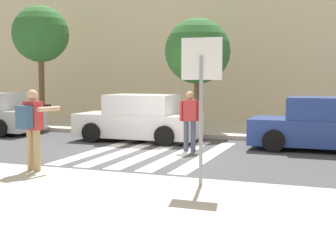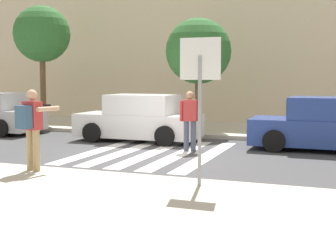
{
  "view_description": "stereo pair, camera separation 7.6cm",
  "coord_description": "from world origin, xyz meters",
  "px_view_note": "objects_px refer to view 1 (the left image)",
  "views": [
    {
      "loc": [
        4.88,
        -11.91,
        2.13
      ],
      "look_at": [
        0.6,
        -0.2,
        1.1
      ],
      "focal_mm": 50.0,
      "sensor_mm": 36.0,
      "label": 1
    },
    {
      "loc": [
        4.95,
        -11.88,
        2.13
      ],
      "look_at": [
        0.6,
        -0.2,
        1.1
      ],
      "focal_mm": 50.0,
      "sensor_mm": 36.0,
      "label": 2
    }
  ],
  "objects_px": {
    "pedestrian_crossing": "(190,118)",
    "stop_sign": "(201,78)",
    "parked_car_white": "(139,119)",
    "street_tree_west": "(41,34)",
    "parked_car_blue": "(324,126)",
    "street_tree_center": "(198,51)",
    "photographer_with_backpack": "(32,123)"
  },
  "relations": [
    {
      "from": "stop_sign",
      "to": "pedestrian_crossing",
      "type": "relative_size",
      "value": 1.56
    },
    {
      "from": "street_tree_west",
      "to": "parked_car_blue",
      "type": "bearing_deg",
      "value": -13.41
    },
    {
      "from": "photographer_with_backpack",
      "to": "parked_car_white",
      "type": "height_order",
      "value": "photographer_with_backpack"
    },
    {
      "from": "parked_car_white",
      "to": "street_tree_center",
      "type": "relative_size",
      "value": 0.98
    },
    {
      "from": "pedestrian_crossing",
      "to": "parked_car_white",
      "type": "bearing_deg",
      "value": 145.76
    },
    {
      "from": "parked_car_white",
      "to": "photographer_with_backpack",
      "type": "bearing_deg",
      "value": -88.38
    },
    {
      "from": "stop_sign",
      "to": "parked_car_blue",
      "type": "bearing_deg",
      "value": 71.96
    },
    {
      "from": "pedestrian_crossing",
      "to": "street_tree_west",
      "type": "bearing_deg",
      "value": 151.77
    },
    {
      "from": "stop_sign",
      "to": "photographer_with_backpack",
      "type": "distance_m",
      "value": 3.82
    },
    {
      "from": "pedestrian_crossing",
      "to": "stop_sign",
      "type": "bearing_deg",
      "value": -70.09
    },
    {
      "from": "parked_car_white",
      "to": "street_tree_west",
      "type": "bearing_deg",
      "value": 154.33
    },
    {
      "from": "stop_sign",
      "to": "street_tree_west",
      "type": "distance_m",
      "value": 13.17
    },
    {
      "from": "stop_sign",
      "to": "street_tree_center",
      "type": "xyz_separation_m",
      "value": [
        -2.64,
        8.66,
        0.98
      ]
    },
    {
      "from": "parked_car_blue",
      "to": "street_tree_center",
      "type": "distance_m",
      "value": 5.8
    },
    {
      "from": "photographer_with_backpack",
      "to": "street_tree_center",
      "type": "distance_m",
      "value": 8.91
    },
    {
      "from": "pedestrian_crossing",
      "to": "street_tree_center",
      "type": "relative_size",
      "value": 0.41
    },
    {
      "from": "parked_car_white",
      "to": "street_tree_center",
      "type": "xyz_separation_m",
      "value": [
        1.24,
        2.63,
        2.36
      ]
    },
    {
      "from": "street_tree_west",
      "to": "street_tree_center",
      "type": "relative_size",
      "value": 1.2
    },
    {
      "from": "photographer_with_backpack",
      "to": "pedestrian_crossing",
      "type": "bearing_deg",
      "value": 65.14
    },
    {
      "from": "parked_car_blue",
      "to": "street_tree_west",
      "type": "distance_m",
      "value": 12.34
    },
    {
      "from": "street_tree_west",
      "to": "pedestrian_crossing",
      "type": "bearing_deg",
      "value": -28.23
    },
    {
      "from": "photographer_with_backpack",
      "to": "parked_car_white",
      "type": "distance_m",
      "value": 6.02
    },
    {
      "from": "stop_sign",
      "to": "parked_car_white",
      "type": "height_order",
      "value": "stop_sign"
    },
    {
      "from": "stop_sign",
      "to": "parked_car_white",
      "type": "distance_m",
      "value": 7.3
    },
    {
      "from": "parked_car_blue",
      "to": "street_tree_west",
      "type": "xyz_separation_m",
      "value": [
        -11.59,
        2.76,
        3.21
      ]
    },
    {
      "from": "parked_car_blue",
      "to": "street_tree_west",
      "type": "height_order",
      "value": "street_tree_west"
    },
    {
      "from": "photographer_with_backpack",
      "to": "parked_car_blue",
      "type": "relative_size",
      "value": 0.42
    },
    {
      "from": "pedestrian_crossing",
      "to": "street_tree_center",
      "type": "xyz_separation_m",
      "value": [
        -1.01,
        4.16,
        2.11
      ]
    },
    {
      "from": "photographer_with_backpack",
      "to": "parked_car_blue",
      "type": "height_order",
      "value": "photographer_with_backpack"
    },
    {
      "from": "pedestrian_crossing",
      "to": "street_tree_center",
      "type": "distance_m",
      "value": 4.77
    },
    {
      "from": "pedestrian_crossing",
      "to": "street_tree_west",
      "type": "distance_m",
      "value": 9.54
    },
    {
      "from": "pedestrian_crossing",
      "to": "street_tree_west",
      "type": "xyz_separation_m",
      "value": [
        -7.99,
        4.29,
        2.96
      ]
    }
  ]
}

